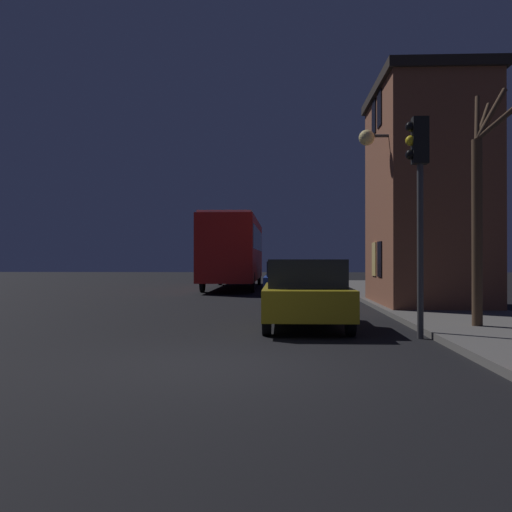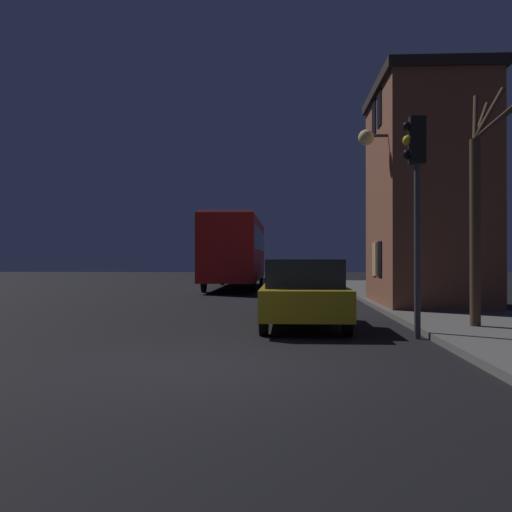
{
  "view_description": "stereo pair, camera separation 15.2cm",
  "coord_description": "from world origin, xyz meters",
  "views": [
    {
      "loc": [
        0.93,
        -8.24,
        1.52
      ],
      "look_at": [
        0.1,
        10.48,
        1.64
      ],
      "focal_mm": 40.0,
      "sensor_mm": 36.0,
      "label": 1
    },
    {
      "loc": [
        1.08,
        -8.23,
        1.52
      ],
      "look_at": [
        0.1,
        10.48,
        1.64
      ],
      "focal_mm": 40.0,
      "sensor_mm": 36.0,
      "label": 2
    }
  ],
  "objects": [
    {
      "name": "car_mid_lane",
      "position": [
        1.18,
        14.01,
        0.75
      ],
      "size": [
        1.77,
        4.73,
        1.46
      ],
      "color": "navy",
      "rests_on": "ground"
    },
    {
      "name": "car_near_lane",
      "position": [
        1.47,
        4.44,
        0.78
      ],
      "size": [
        1.85,
        4.05,
        1.53
      ],
      "color": "olive",
      "rests_on": "ground"
    },
    {
      "name": "bus",
      "position": [
        -1.55,
        21.91,
        2.18
      ],
      "size": [
        2.54,
        11.85,
        3.67
      ],
      "color": "red",
      "rests_on": "ground"
    },
    {
      "name": "brick_building",
      "position": [
        5.53,
        10.08,
        3.64
      ],
      "size": [
        3.3,
        5.43,
        6.97
      ],
      "color": "brown",
      "rests_on": "sidewalk"
    },
    {
      "name": "car_far_lane",
      "position": [
        1.37,
        21.97,
        0.75
      ],
      "size": [
        1.81,
        4.21,
        1.41
      ],
      "color": "#B21E19",
      "rests_on": "ground"
    },
    {
      "name": "streetlamp",
      "position": [
        3.84,
        8.15,
        3.84
      ],
      "size": [
        1.2,
        0.45,
        5.1
      ],
      "color": "#38383A",
      "rests_on": "sidewalk"
    },
    {
      "name": "ground_plane",
      "position": [
        0.0,
        0.0,
        0.0
      ],
      "size": [
        120.0,
        120.0,
        0.0
      ],
      "primitive_type": "plane",
      "color": "black"
    },
    {
      "name": "traffic_light",
      "position": [
        3.57,
        2.83,
        3.06
      ],
      "size": [
        0.43,
        0.24,
        4.26
      ],
      "color": "#38383A",
      "rests_on": "ground"
    },
    {
      "name": "bare_tree",
      "position": [
        5.13,
        3.95,
        2.72
      ],
      "size": [
        1.34,
        0.99,
        5.09
      ],
      "color": "#473323",
      "rests_on": "sidewalk"
    }
  ]
}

